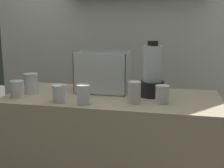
# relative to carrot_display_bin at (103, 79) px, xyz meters

# --- Properties ---
(counter) EXTENTS (1.40, 0.64, 0.90)m
(counter) POSITION_rel_carrot_display_bin_xyz_m (0.09, -0.10, -0.54)
(counter) COLOR tan
(counter) RESTS_ON ground_plane
(back_wall_unit) EXTENTS (2.60, 0.24, 2.50)m
(back_wall_unit) POSITION_rel_carrot_display_bin_xyz_m (0.09, 0.66, 0.28)
(back_wall_unit) COLOR silver
(back_wall_unit) RESTS_ON ground_plane
(carrot_display_bin) EXTENTS (0.36, 0.22, 0.28)m
(carrot_display_bin) POSITION_rel_carrot_display_bin_xyz_m (0.00, 0.00, 0.00)
(carrot_display_bin) COLOR white
(carrot_display_bin) RESTS_ON counter
(blender_pitcher) EXTENTS (0.16, 0.16, 0.36)m
(blender_pitcher) POSITION_rel_carrot_display_bin_xyz_m (0.34, -0.05, 0.06)
(blender_pitcher) COLOR black
(blender_pitcher) RESTS_ON counter
(juice_cup_pomegranate_far_left) EXTENTS (0.09, 0.09, 0.11)m
(juice_cup_pomegranate_far_left) POSITION_rel_carrot_display_bin_xyz_m (-0.50, -0.28, -0.04)
(juice_cup_pomegranate_far_left) COLOR white
(juice_cup_pomegranate_far_left) RESTS_ON counter
(juice_cup_orange_left) EXTENTS (0.10, 0.10, 0.14)m
(juice_cup_orange_left) POSITION_rel_carrot_display_bin_xyz_m (-0.47, -0.14, -0.03)
(juice_cup_orange_left) COLOR white
(juice_cup_orange_left) RESTS_ON counter
(juice_cup_mango_middle) EXTENTS (0.09, 0.09, 0.11)m
(juice_cup_mango_middle) POSITION_rel_carrot_display_bin_xyz_m (-0.19, -0.32, -0.04)
(juice_cup_mango_middle) COLOR white
(juice_cup_mango_middle) RESTS_ON counter
(juice_cup_beet_right) EXTENTS (0.08, 0.08, 0.12)m
(juice_cup_beet_right) POSITION_rel_carrot_display_bin_xyz_m (-0.03, -0.34, -0.04)
(juice_cup_beet_right) COLOR white
(juice_cup_beet_right) RESTS_ON counter
(juice_cup_carrot_far_right) EXTENTS (0.08, 0.08, 0.13)m
(juice_cup_carrot_far_right) POSITION_rel_carrot_display_bin_xyz_m (0.26, -0.25, -0.03)
(juice_cup_carrot_far_right) COLOR white
(juice_cup_carrot_far_right) RESTS_ON counter
(juice_cup_pomegranate_rightmost) EXTENTS (0.08, 0.08, 0.11)m
(juice_cup_pomegranate_rightmost) POSITION_rel_carrot_display_bin_xyz_m (0.42, -0.21, -0.04)
(juice_cup_pomegranate_rightmost) COLOR white
(juice_cup_pomegranate_rightmost) RESTS_ON counter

